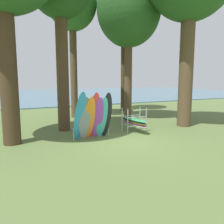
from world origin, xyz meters
TOP-DOWN VIEW (x-y plane):
  - ground_plane at (0.00, 0.00)m, footprint 80.00×80.00m
  - lake_water at (0.00, 31.46)m, footprint 80.00×36.00m
  - tree_mid_behind at (-0.17, 7.41)m, footprint 3.34×3.34m
  - tree_far_left_back at (2.86, 5.07)m, footprint 4.11×4.11m
  - tree_deep_back at (4.69, 8.99)m, footprint 3.42×3.42m
  - leaning_board_pile at (-1.19, 1.11)m, footprint 1.91×0.93m
  - board_storage_rack at (1.33, 1.74)m, footprint 1.15×2.12m

SIDE VIEW (x-z plane):
  - ground_plane at x=0.00m, z-range 0.00..0.00m
  - lake_water at x=0.00m, z-range 0.00..0.10m
  - board_storage_rack at x=1.33m, z-range -0.10..1.15m
  - leaning_board_pile at x=-1.19m, z-range -0.09..2.14m
  - tree_far_left_back at x=2.86m, z-range 2.30..11.79m
  - tree_deep_back at x=4.69m, z-range 2.53..11.84m
  - tree_mid_behind at x=-0.17m, z-range 2.80..12.58m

